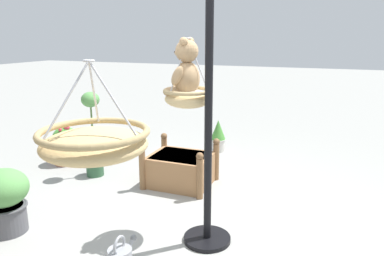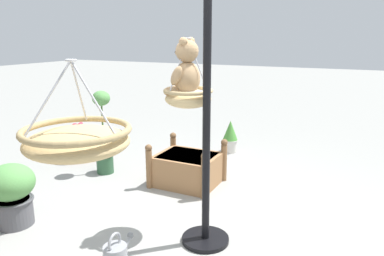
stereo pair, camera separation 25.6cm
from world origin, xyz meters
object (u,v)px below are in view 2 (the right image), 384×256
(hanging_basket_left_high, at_px, (77,140))
(potted_plant_conical_shrub, at_px, (79,142))
(display_pole_central, at_px, (206,166))
(watering_can, at_px, (116,254))
(wooden_planter_box, at_px, (187,168))
(teddy_bear, at_px, (186,72))
(hanging_basket_with_teddy, at_px, (188,97))
(potted_plant_tall_leafy, at_px, (12,192))
(potted_plant_small_succulent, at_px, (230,136))
(potted_plant_flowering_red, at_px, (104,138))

(hanging_basket_left_high, xyz_separation_m, potted_plant_conical_shrub, (2.60, 2.48, -1.02))
(display_pole_central, xyz_separation_m, watering_can, (-0.66, 0.52, -0.65))
(wooden_planter_box, bearing_deg, teddy_bear, -154.01)
(teddy_bear, height_order, hanging_basket_left_high, teddy_bear)
(display_pole_central, xyz_separation_m, potted_plant_conical_shrub, (1.26, 2.67, -0.46))
(hanging_basket_left_high, distance_m, watering_can, 1.43)
(hanging_basket_with_teddy, relative_size, hanging_basket_left_high, 1.04)
(display_pole_central, height_order, potted_plant_tall_leafy, display_pole_central)
(teddy_bear, xyz_separation_m, potted_plant_tall_leafy, (-0.71, 1.60, -1.20))
(hanging_basket_left_high, distance_m, potted_plant_tall_leafy, 2.08)
(teddy_bear, height_order, wooden_planter_box, teddy_bear)
(display_pole_central, height_order, watering_can, display_pole_central)
(display_pole_central, height_order, potted_plant_small_succulent, display_pole_central)
(wooden_planter_box, distance_m, potted_plant_flowering_red, 1.26)
(hanging_basket_left_high, height_order, watering_can, hanging_basket_left_high)
(potted_plant_small_succulent, bearing_deg, watering_can, -176.43)
(display_pole_central, xyz_separation_m, wooden_planter_box, (1.15, 0.76, -0.53))
(wooden_planter_box, xyz_separation_m, watering_can, (-1.81, -0.24, -0.12))
(watering_can, bearing_deg, hanging_basket_left_high, -154.07)
(display_pole_central, bearing_deg, hanging_basket_with_teddy, 59.04)
(hanging_basket_left_high, xyz_separation_m, wooden_planter_box, (2.49, 0.57, -1.09))
(wooden_planter_box, distance_m, watering_can, 1.83)
(teddy_bear, distance_m, potted_plant_tall_leafy, 2.12)
(hanging_basket_with_teddy, height_order, teddy_bear, teddy_bear)
(hanging_basket_left_high, relative_size, potted_plant_conical_shrub, 1.00)
(display_pole_central, xyz_separation_m, potted_plant_small_succulent, (2.66, 0.73, -0.48))
(hanging_basket_with_teddy, relative_size, potted_plant_tall_leafy, 0.98)
(hanging_basket_with_teddy, distance_m, potted_plant_small_succulent, 2.76)
(display_pole_central, relative_size, hanging_basket_with_teddy, 3.86)
(teddy_bear, relative_size, potted_plant_small_succulent, 1.00)
(hanging_basket_left_high, height_order, potted_plant_small_succulent, hanging_basket_left_high)
(hanging_basket_left_high, relative_size, wooden_planter_box, 0.71)
(display_pole_central, relative_size, potted_plant_tall_leafy, 3.76)
(hanging_basket_left_high, relative_size, potted_plant_small_succulent, 1.13)
(hanging_basket_left_high, relative_size, potted_plant_tall_leafy, 0.94)
(teddy_bear, distance_m, hanging_basket_left_high, 1.51)
(display_pole_central, relative_size, potted_plant_small_succulent, 4.55)
(wooden_planter_box, relative_size, potted_plant_small_succulent, 1.59)
(potted_plant_flowering_red, height_order, potted_plant_small_succulent, potted_plant_flowering_red)
(hanging_basket_left_high, distance_m, potted_plant_small_succulent, 4.17)
(wooden_planter_box, bearing_deg, potted_plant_small_succulent, -1.21)
(display_pole_central, xyz_separation_m, hanging_basket_left_high, (-1.34, 0.19, 0.56))
(teddy_bear, bearing_deg, hanging_basket_left_high, -176.81)
(wooden_planter_box, xyz_separation_m, potted_plant_tall_leafy, (-1.71, 1.11, 0.13))
(wooden_planter_box, distance_m, potted_plant_small_succulent, 1.51)
(hanging_basket_with_teddy, height_order, potted_plant_tall_leafy, hanging_basket_with_teddy)
(display_pole_central, relative_size, watering_can, 6.91)
(hanging_basket_with_teddy, relative_size, potted_plant_small_succulent, 1.18)
(teddy_bear, height_order, potted_plant_flowering_red, teddy_bear)
(display_pole_central, height_order, hanging_basket_with_teddy, display_pole_central)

